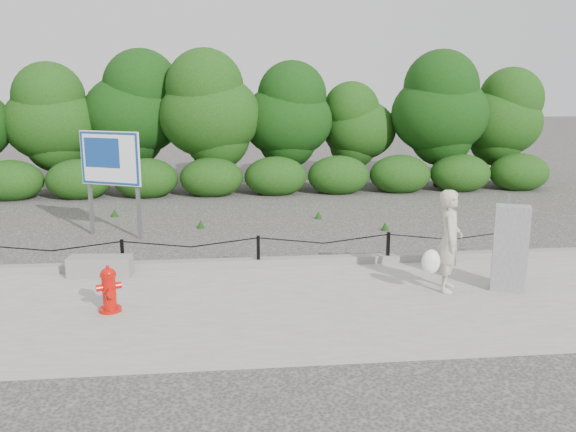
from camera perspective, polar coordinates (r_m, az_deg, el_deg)
The scene contains 10 objects.
ground at distance 11.59m, azimuth -2.78°, elevation -5.11°, with size 90.00×90.00×0.00m, color #2D2B28.
sidewalk at distance 9.70m, azimuth -2.09°, elevation -8.49°, with size 14.00×4.00×0.08m, color gray.
curb at distance 11.60m, azimuth -2.80°, elevation -4.33°, with size 14.00×0.22×0.14m, color slate.
chain_barrier at distance 11.46m, azimuth -2.80°, elevation -2.94°, with size 10.06×0.06×0.60m.
treeline at distance 19.98m, azimuth -4.28°, elevation 9.57°, with size 20.17×3.60×4.38m.
fire_hydrant at distance 9.68m, azimuth -16.39°, elevation -6.65°, with size 0.44×0.44×0.72m.
pedestrian at distance 10.40m, azimuth 14.76°, elevation -2.37°, with size 0.81×0.73×1.71m.
concrete_block at distance 11.49m, azimuth -17.17°, elevation -4.50°, with size 1.12×0.39×0.36m, color slate.
utility_cabinet at distance 10.76m, azimuth 20.07°, elevation -2.85°, with size 0.63×0.51×1.59m.
advertising_sign at distance 14.24m, azimuth -16.29°, elevation 4.77°, with size 1.39×0.70×2.42m.
Camera 1 is at (-0.60, -11.02, 3.55)m, focal length 38.00 mm.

